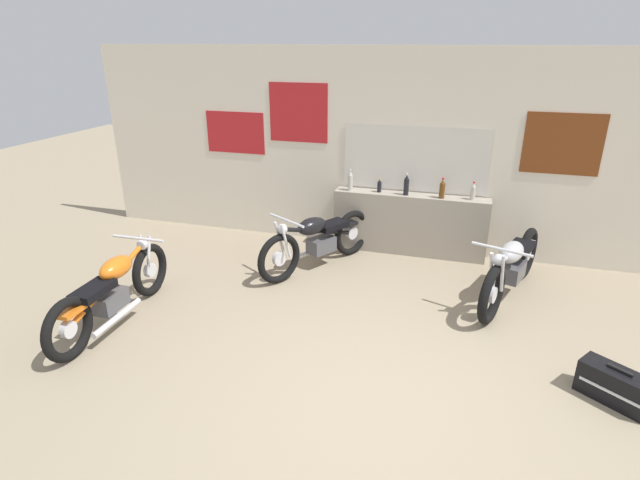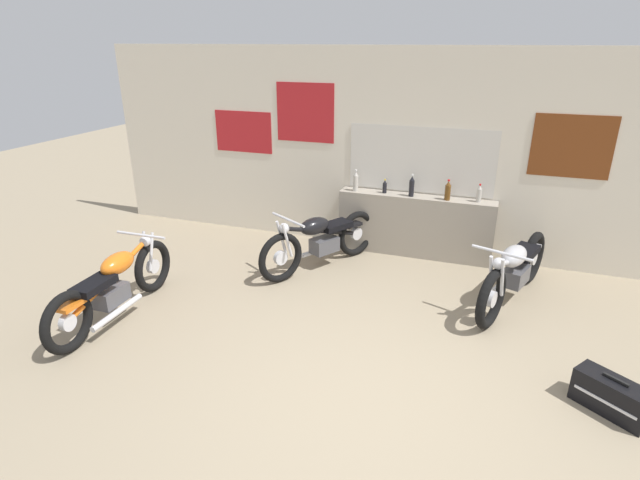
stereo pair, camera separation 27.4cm
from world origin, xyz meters
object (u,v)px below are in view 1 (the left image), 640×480
bottle_center (406,185)px  bottle_rightmost (473,192)px  motorcycle_orange (113,290)px  hard_case_black (616,386)px  motorcycle_silver (511,267)px  bottle_left_center (379,186)px  bottle_right_center (442,189)px  bottle_leftmost (350,181)px  motorcycle_black (318,240)px

bottle_center → bottle_rightmost: 0.88m
motorcycle_orange → hard_case_black: 4.87m
motorcycle_orange → bottle_center: bearing=46.0°
bottle_center → bottle_rightmost: bottle_center is taller
bottle_center → motorcycle_silver: bottle_center is taller
bottle_left_center → hard_case_black: 3.80m
bottle_right_center → motorcycle_silver: bearing=-47.2°
bottle_leftmost → motorcycle_black: bearing=-106.0°
motorcycle_orange → hard_case_black: (4.87, 0.12, -0.24)m
bottle_rightmost → motorcycle_silver: (0.51, -1.03, -0.58)m
bottle_left_center → motorcycle_orange: bearing=-129.4°
bottle_leftmost → motorcycle_silver: size_ratio=0.16×
bottle_right_center → motorcycle_black: 1.81m
motorcycle_black → motorcycle_orange: bearing=-130.4°
motorcycle_black → hard_case_black: (3.19, -1.86, -0.25)m
motorcycle_black → motorcycle_silver: bearing=-3.9°
bottle_rightmost → bottle_leftmost: bearing=-178.6°
bottle_right_center → hard_case_black: bearing=-57.8°
bottle_leftmost → bottle_center: bearing=0.2°
bottle_rightmost → motorcycle_orange: bottle_rightmost is taller
motorcycle_black → motorcycle_orange: size_ratio=0.87×
motorcycle_black → bottle_leftmost: bearing=74.0°
bottle_rightmost → motorcycle_black: 2.17m
bottle_leftmost → motorcycle_black: size_ratio=0.18×
bottle_leftmost → bottle_left_center: (0.41, 0.04, -0.05)m
bottle_left_center → bottle_center: 0.38m
bottle_right_center → motorcycle_orange: (-3.19, -2.79, -0.60)m
bottle_center → hard_case_black: bottle_center is taller
motorcycle_black → bottle_left_center: bearing=53.0°
bottle_left_center → bottle_rightmost: size_ratio=0.80×
motorcycle_black → bottle_rightmost: bearing=24.3°
bottle_center → motorcycle_orange: bearing=-134.0°
bottle_right_center → bottle_rightmost: (0.40, 0.05, -0.02)m
bottle_center → motorcycle_black: size_ratio=0.18×
motorcycle_silver → motorcycle_orange: motorcycle_silver is taller
motorcycle_black → motorcycle_orange: 2.59m
motorcycle_silver → motorcycle_orange: (-4.09, -1.81, -0.01)m
bottle_left_center → bottle_right_center: size_ratio=0.70×
bottle_left_center → bottle_rightmost: (1.26, 0.00, 0.02)m
motorcycle_orange → motorcycle_black: bearing=49.6°
bottle_leftmost → bottle_right_center: (1.27, -0.01, -0.01)m
bottle_rightmost → motorcycle_silver: size_ratio=0.13×
bottle_center → motorcycle_orange: (-2.70, -2.80, -0.62)m
bottle_rightmost → motorcycle_orange: size_ratio=0.12×
bottle_leftmost → bottle_center: size_ratio=1.00×
motorcycle_black → hard_case_black: 3.70m
bottle_rightmost → motorcycle_silver: 1.28m
bottle_left_center → motorcycle_silver: bottle_left_center is taller
motorcycle_orange → motorcycle_silver: bearing=23.8°
bottle_center → motorcycle_silver: (1.39, -0.99, -0.60)m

